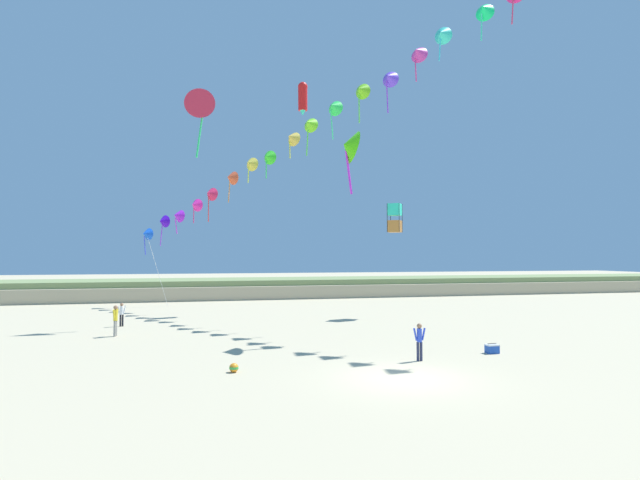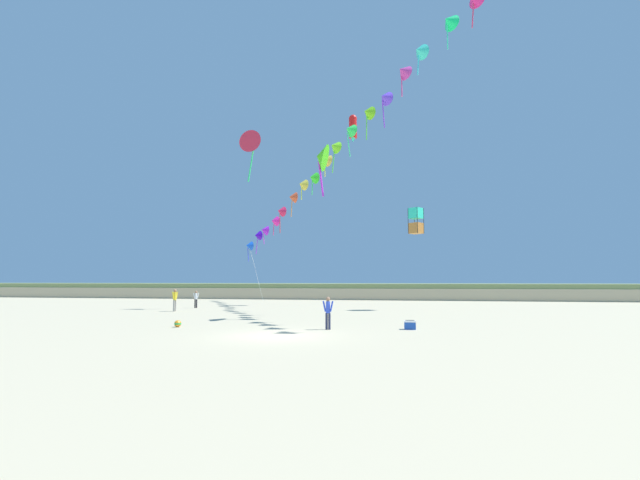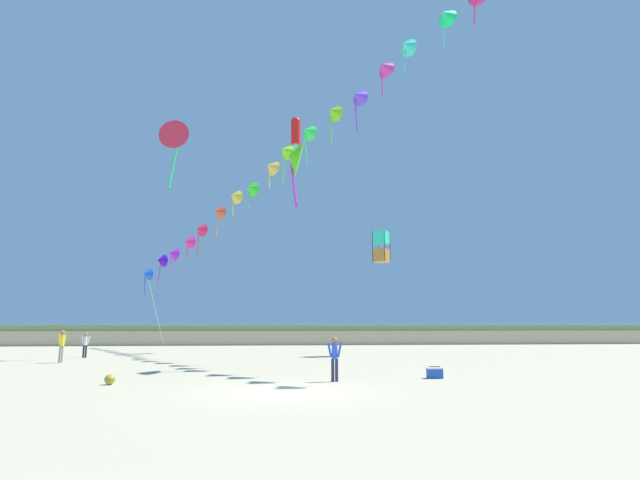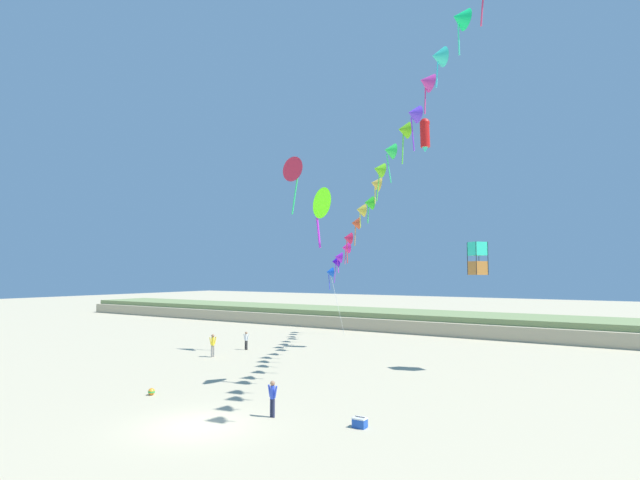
% 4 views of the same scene
% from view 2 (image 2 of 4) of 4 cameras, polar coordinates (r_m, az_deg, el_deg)
% --- Properties ---
extents(ground_plane, '(240.00, 240.00, 0.00)m').
position_cam_2_polar(ground_plane, '(19.56, -5.82, -12.58)').
color(ground_plane, '#C1B28E').
extents(dune_ridge, '(120.00, 10.30, 2.00)m').
position_cam_2_polar(dune_ridge, '(58.70, 4.80, -6.79)').
color(dune_ridge, tan).
rests_on(dune_ridge, ground).
extents(person_near_left, '(0.57, 0.22, 1.62)m').
position_cam_2_polar(person_near_left, '(21.73, 1.07, -9.40)').
color(person_near_left, '#282D4C').
rests_on(person_near_left, ground).
extents(person_near_right, '(0.53, 0.23, 1.53)m').
position_cam_2_polar(person_near_right, '(39.97, -16.21, -7.43)').
color(person_near_right, black).
rests_on(person_near_right, ground).
extents(person_mid_center, '(0.25, 0.61, 1.76)m').
position_cam_2_polar(person_mid_center, '(36.11, -18.79, -7.39)').
color(person_mid_center, gray).
rests_on(person_mid_center, ground).
extents(kite_banner_string, '(26.55, 27.12, 22.05)m').
position_cam_2_polar(kite_banner_string, '(38.35, 2.37, 12.27)').
color(kite_banner_string, blue).
extents(large_kite_low_lead, '(1.12, 1.15, 2.90)m').
position_cam_2_polar(large_kite_low_lead, '(46.00, 4.41, 14.78)').
color(large_kite_low_lead, red).
extents(large_kite_mid_trail, '(1.03, 1.83, 3.62)m').
position_cam_2_polar(large_kite_mid_trail, '(28.91, 0.14, 10.96)').
color(large_kite_mid_trail, '#53ED10').
extents(large_kite_high_solo, '(1.34, 1.34, 2.18)m').
position_cam_2_polar(large_kite_high_solo, '(37.14, 12.67, 2.51)').
color(large_kite_high_solo, '#C87B31').
extents(large_kite_outer_drift, '(2.14, 0.98, 4.74)m').
position_cam_2_polar(large_kite_outer_drift, '(40.32, -9.13, 12.70)').
color(large_kite_outer_drift, '#EC2C42').
extents(beach_cooler, '(0.58, 0.41, 0.46)m').
position_cam_2_polar(beach_cooler, '(22.33, 11.90, -11.05)').
color(beach_cooler, blue).
rests_on(beach_cooler, ground).
extents(beach_ball, '(0.36, 0.36, 0.36)m').
position_cam_2_polar(beach_ball, '(24.12, -18.44, -10.53)').
color(beach_ball, orange).
rests_on(beach_ball, ground).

